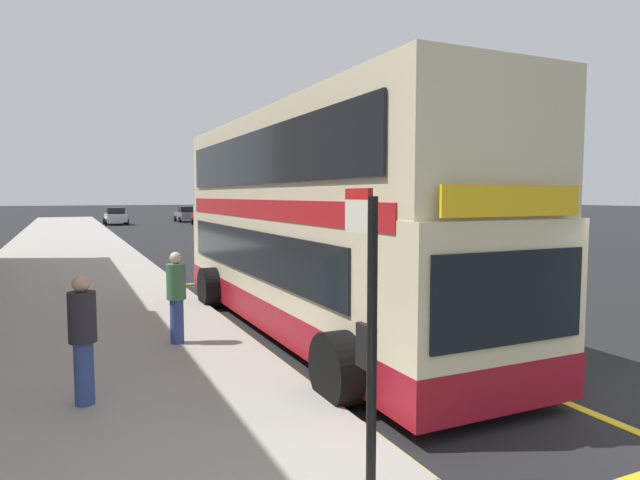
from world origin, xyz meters
The scene contains 10 objects.
ground_plane centered at (0.00, 32.00, 0.00)m, with size 260.00×260.00×0.00m, color black.
pavement_near centered at (-7.00, 32.00, 0.07)m, with size 6.00×76.00×0.14m, color #A39E93.
double_decker_bus centered at (-2.46, 6.40, 2.07)m, with size 3.29×11.12×4.40m.
bus_bay_markings centered at (-2.49, 6.39, 0.01)m, with size 3.01×13.95×0.01m.
bus_stop_sign centered at (-4.70, 0.25, 1.73)m, with size 0.09×0.51×2.70m.
parked_car_grey_distant centered at (4.57, 54.45, 0.80)m, with size 2.09×4.20×1.62m.
parked_car_silver_kerbside centered at (-2.70, 51.56, 0.80)m, with size 2.09×4.20×1.62m.
parked_car_maroon_ahead centered at (4.91, 47.41, 0.80)m, with size 2.09×4.20×1.62m.
pedestrian_waiting_near_sign centered at (-6.93, 3.51, 1.04)m, with size 0.34×0.34×1.65m.
pedestrian_further_back centered at (-5.33, 5.95, 1.03)m, with size 0.34×0.34×1.64m.
Camera 1 is at (-7.08, -3.88, 2.78)m, focal length 30.81 mm.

